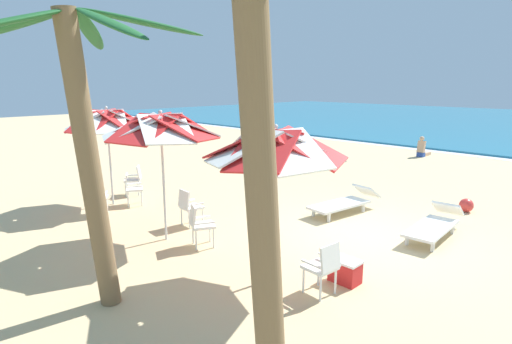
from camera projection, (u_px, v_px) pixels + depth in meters
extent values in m
plane|color=#D3B784|center=(362.00, 236.00, 8.91)|extent=(80.00, 80.00, 0.00)
cylinder|color=silver|center=(275.00, 219.00, 6.76)|extent=(0.05, 0.05, 2.13)
cube|color=red|center=(310.00, 147.00, 6.29)|extent=(1.26, 1.22, 0.55)
cube|color=white|center=(306.00, 143.00, 6.71)|extent=(1.20, 1.31, 0.55)
cube|color=red|center=(286.00, 141.00, 7.00)|extent=(1.22, 1.26, 0.55)
cube|color=white|center=(261.00, 141.00, 7.00)|extent=(1.31, 1.20, 0.55)
cube|color=red|center=(243.00, 143.00, 6.71)|extent=(1.26, 1.22, 0.55)
cube|color=white|center=(242.00, 147.00, 6.29)|extent=(1.20, 1.31, 0.55)
cube|color=red|center=(262.00, 151.00, 6.00)|extent=(1.22, 1.26, 0.55)
cube|color=white|center=(292.00, 151.00, 6.00)|extent=(1.31, 1.20, 0.55)
sphere|color=silver|center=(276.00, 126.00, 6.44)|extent=(0.08, 0.08, 0.08)
cube|color=white|center=(320.00, 267.00, 6.42)|extent=(0.47, 0.47, 0.05)
cube|color=white|center=(330.00, 258.00, 6.22)|extent=(0.13, 0.42, 0.40)
cube|color=white|center=(311.00, 264.00, 6.27)|extent=(0.40, 0.07, 0.03)
cube|color=white|center=(328.00, 257.00, 6.52)|extent=(0.40, 0.07, 0.03)
cylinder|color=white|center=(303.00, 280.00, 6.49)|extent=(0.04, 0.04, 0.41)
cylinder|color=white|center=(318.00, 274.00, 6.71)|extent=(0.04, 0.04, 0.41)
cylinder|color=white|center=(321.00, 289.00, 6.23)|extent=(0.04, 0.04, 0.41)
cylinder|color=white|center=(335.00, 281.00, 6.45)|extent=(0.04, 0.04, 0.41)
cylinder|color=silver|center=(164.00, 188.00, 8.50)|extent=(0.05, 0.05, 2.26)
cube|color=red|center=(185.00, 127.00, 8.02)|extent=(1.35, 1.25, 0.51)
cube|color=white|center=(189.00, 125.00, 8.45)|extent=(1.26, 1.32, 0.51)
cube|color=red|center=(177.00, 123.00, 8.75)|extent=(1.25, 1.35, 0.51)
cube|color=white|center=(156.00, 123.00, 8.75)|extent=(1.32, 1.26, 0.51)
cube|color=red|center=(138.00, 125.00, 8.45)|extent=(1.35, 1.25, 0.51)
cube|color=white|center=(131.00, 127.00, 8.02)|extent=(1.26, 1.32, 0.51)
cube|color=red|center=(143.00, 129.00, 7.72)|extent=(1.25, 1.35, 0.51)
cube|color=white|center=(166.00, 129.00, 7.72)|extent=(1.32, 1.26, 0.51)
sphere|color=silver|center=(160.00, 112.00, 8.17)|extent=(0.08, 0.08, 0.08)
cube|color=white|center=(192.00, 207.00, 9.50)|extent=(0.48, 0.48, 0.05)
cube|color=white|center=(184.00, 199.00, 9.33)|extent=(0.43, 0.14, 0.40)
cube|color=white|center=(187.00, 201.00, 9.63)|extent=(0.08, 0.40, 0.03)
cube|color=white|center=(196.00, 204.00, 9.33)|extent=(0.08, 0.40, 0.03)
cylinder|color=white|center=(195.00, 213.00, 9.79)|extent=(0.04, 0.04, 0.41)
cylinder|color=white|center=(203.00, 217.00, 9.53)|extent=(0.04, 0.04, 0.41)
cylinder|color=white|center=(182.00, 216.00, 9.58)|extent=(0.04, 0.04, 0.41)
cylinder|color=white|center=(189.00, 220.00, 9.31)|extent=(0.04, 0.04, 0.41)
cube|color=white|center=(203.00, 225.00, 8.30)|extent=(0.59, 0.59, 0.05)
cube|color=white|center=(193.00, 216.00, 8.19)|extent=(0.42, 0.27, 0.40)
cube|color=white|center=(201.00, 217.00, 8.46)|extent=(0.21, 0.37, 0.03)
cube|color=white|center=(205.00, 223.00, 8.09)|extent=(0.21, 0.37, 0.03)
cylinder|color=white|center=(210.00, 232.00, 8.57)|extent=(0.04, 0.04, 0.41)
cylinder|color=white|center=(214.00, 238.00, 8.24)|extent=(0.04, 0.04, 0.41)
cylinder|color=white|center=(193.00, 234.00, 8.46)|extent=(0.04, 0.04, 0.41)
cylinder|color=white|center=(196.00, 240.00, 8.13)|extent=(0.04, 0.04, 0.41)
cylinder|color=silver|center=(111.00, 166.00, 11.02)|extent=(0.05, 0.05, 2.11)
cube|color=red|center=(124.00, 121.00, 10.56)|extent=(1.25, 1.18, 0.55)
cube|color=white|center=(129.00, 119.00, 10.96)|extent=(1.18, 1.23, 0.55)
cube|color=red|center=(121.00, 118.00, 11.25)|extent=(1.18, 1.25, 0.55)
cube|color=white|center=(106.00, 118.00, 11.25)|extent=(1.23, 1.18, 0.55)
cube|color=red|center=(91.00, 119.00, 10.96)|extent=(1.25, 1.18, 0.55)
cube|color=white|center=(85.00, 121.00, 10.56)|extent=(1.18, 1.23, 0.55)
cube|color=red|center=(91.00, 122.00, 10.27)|extent=(1.18, 1.25, 0.55)
cube|color=white|center=(108.00, 122.00, 10.27)|extent=(1.23, 1.18, 0.55)
sphere|color=silver|center=(106.00, 108.00, 10.69)|extent=(0.08, 0.08, 0.08)
cube|color=white|center=(132.00, 180.00, 12.12)|extent=(0.61, 0.61, 0.05)
cube|color=white|center=(139.00, 172.00, 12.11)|extent=(0.39, 0.32, 0.40)
cube|color=white|center=(131.00, 178.00, 11.91)|extent=(0.26, 0.34, 0.03)
cube|color=white|center=(133.00, 175.00, 12.29)|extent=(0.26, 0.34, 0.03)
cylinder|color=white|center=(126.00, 189.00, 11.98)|extent=(0.04, 0.04, 0.41)
cylinder|color=white|center=(128.00, 186.00, 12.31)|extent=(0.04, 0.04, 0.41)
cylinder|color=white|center=(138.00, 189.00, 12.03)|extent=(0.04, 0.04, 0.41)
cylinder|color=white|center=(140.00, 186.00, 12.37)|extent=(0.04, 0.04, 0.41)
cube|color=white|center=(97.00, 198.00, 10.28)|extent=(0.62, 0.62, 0.05)
cube|color=white|center=(95.00, 191.00, 10.04)|extent=(0.33, 0.39, 0.40)
cube|color=white|center=(89.00, 194.00, 10.23)|extent=(0.34, 0.27, 0.03)
cube|color=white|center=(105.00, 193.00, 10.28)|extent=(0.34, 0.27, 0.03)
cylinder|color=white|center=(93.00, 205.00, 10.48)|extent=(0.04, 0.04, 0.41)
cylinder|color=white|center=(107.00, 204.00, 10.52)|extent=(0.04, 0.04, 0.41)
cylinder|color=white|center=(89.00, 209.00, 10.14)|extent=(0.04, 0.04, 0.41)
cylinder|color=white|center=(104.00, 208.00, 10.18)|extent=(0.04, 0.04, 0.41)
cube|color=white|center=(134.00, 189.00, 11.12)|extent=(0.60, 0.60, 0.05)
cube|color=white|center=(126.00, 181.00, 11.02)|extent=(0.41, 0.29, 0.40)
cube|color=white|center=(134.00, 183.00, 11.28)|extent=(0.23, 0.37, 0.03)
cube|color=white|center=(134.00, 187.00, 10.91)|extent=(0.23, 0.37, 0.03)
cylinder|color=white|center=(142.00, 195.00, 11.38)|extent=(0.04, 0.04, 0.41)
cylinder|color=white|center=(142.00, 198.00, 11.05)|extent=(0.04, 0.04, 0.41)
cylinder|color=white|center=(128.00, 196.00, 11.29)|extent=(0.04, 0.04, 0.41)
cylinder|color=white|center=(128.00, 199.00, 10.96)|extent=(0.04, 0.04, 0.41)
cube|color=white|center=(431.00, 228.00, 8.69)|extent=(0.75, 1.74, 0.06)
cube|color=white|center=(448.00, 208.00, 9.42)|extent=(0.64, 0.52, 0.36)
cube|color=white|center=(433.00, 246.00, 8.08)|extent=(0.06, 0.06, 0.22)
cube|color=white|center=(407.00, 240.00, 8.41)|extent=(0.06, 0.06, 0.22)
cube|color=white|center=(453.00, 229.00, 9.02)|extent=(0.06, 0.06, 0.22)
cube|color=white|center=(429.00, 224.00, 9.35)|extent=(0.06, 0.06, 0.22)
cube|color=white|center=(339.00, 205.00, 10.35)|extent=(0.87, 1.77, 0.06)
cube|color=white|center=(366.00, 191.00, 10.93)|extent=(0.67, 0.56, 0.36)
cube|color=white|center=(329.00, 217.00, 9.80)|extent=(0.06, 0.06, 0.22)
cube|color=white|center=(314.00, 212.00, 10.20)|extent=(0.06, 0.06, 0.22)
cube|color=white|center=(363.00, 208.00, 10.56)|extent=(0.06, 0.06, 0.22)
cube|color=white|center=(348.00, 203.00, 10.95)|extent=(0.06, 0.06, 0.22)
cylinder|color=brown|center=(90.00, 168.00, 5.70)|extent=(0.30, 0.60, 4.20)
ellipsoid|color=#1E5B28|center=(108.00, 22.00, 4.69)|extent=(1.73, 0.26, 0.58)
ellipsoid|color=#1E5B28|center=(143.00, 22.00, 5.52)|extent=(0.98, 1.56, 0.37)
ellipsoid|color=#1E5B28|center=(90.00, 32.00, 6.08)|extent=(1.46, 1.11, 0.47)
ellipsoid|color=#1E5B28|center=(18.00, 25.00, 5.36)|extent=(1.36, 1.19, 0.46)
ellipsoid|color=#1E5B28|center=(5.00, 22.00, 4.57)|extent=(0.60, 1.75, 0.60)
cylinder|color=brown|center=(262.00, 196.00, 3.43)|extent=(0.27, 0.66, 4.67)
cube|color=red|center=(345.00, 272.00, 6.84)|extent=(0.48, 0.32, 0.36)
cube|color=white|center=(346.00, 261.00, 6.79)|extent=(0.50, 0.34, 0.04)
sphere|color=red|center=(466.00, 205.00, 10.55)|extent=(0.35, 0.35, 0.35)
cube|color=#2D4CA5|center=(421.00, 154.00, 18.39)|extent=(0.30, 0.24, 0.20)
cube|color=tan|center=(421.00, 147.00, 18.30)|extent=(0.30, 0.25, 0.54)
sphere|color=tan|center=(422.00, 139.00, 18.22)|extent=(0.20, 0.20, 0.20)
cube|color=tan|center=(425.00, 154.00, 18.67)|extent=(0.26, 0.76, 0.14)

